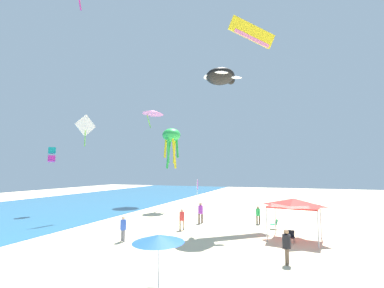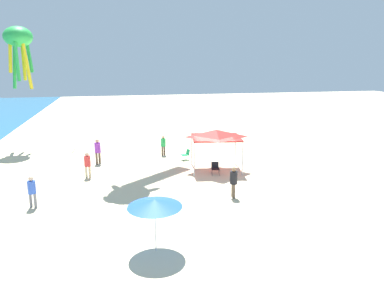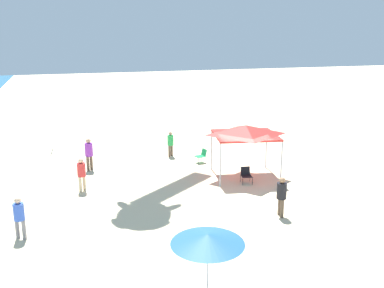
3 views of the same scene
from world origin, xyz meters
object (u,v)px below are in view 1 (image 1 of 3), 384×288
Objects in this scene: folding_chair_right_of_tent at (290,236)px; person_watching_sky at (201,211)px; canopy_tent at (294,203)px; kite_delta_pink at (153,112)px; kite_turtle_black at (221,77)px; person_far_stroller at (123,226)px; kite_box_teal at (52,155)px; beach_umbrella at (158,238)px; person_by_tent at (258,213)px; person_kite_handler at (287,244)px; kite_parafoil_yellow at (252,33)px; kite_octopus_green at (171,137)px; person_beachcomber at (182,218)px; kite_diamond_white at (85,127)px; banner_flag at (197,193)px; folding_chair_near_cooler at (275,223)px.

person_watching_sky reaches higher than folding_chair_right_of_tent.
person_watching_sky is (3.39, 8.13, -1.46)m from canopy_tent.
kite_turtle_black is (-12.37, -13.80, -0.40)m from kite_delta_pink.
kite_box_teal is at bearing -173.03° from person_far_stroller.
beach_umbrella is (-10.33, 5.44, -0.52)m from canopy_tent.
person_far_stroller is 17.37m from kite_box_teal.
person_watching_sky is 5.31m from person_by_tent.
kite_parafoil_yellow is (13.80, 3.12, 19.40)m from person_kite_handler.
kite_parafoil_yellow is at bearing -32.69° from kite_octopus_green.
person_beachcomber reaches higher than folding_chair_right_of_tent.
canopy_tent is 1.65× the size of beach_umbrella.
kite_box_teal reaches higher than folding_chair_right_of_tent.
kite_delta_pink reaches higher than person_by_tent.
kite_box_teal is at bearing -179.25° from folding_chair_right_of_tent.
person_by_tent is 23.32m from kite_delta_pink.
kite_parafoil_yellow is at bearing -53.22° from kite_diamond_white.
kite_delta_pink is 18.54m from kite_turtle_black.
person_watching_sky is 1.11× the size of kite_box_teal.
kite_parafoil_yellow reaches higher than folding_chair_right_of_tent.
kite_box_teal is at bearing 162.17° from kite_parafoil_yellow.
canopy_tent is at bearing -75.95° from person_watching_sky.
kite_delta_pink is at bearing 29.30° from beach_umbrella.
person_by_tent is 12.41m from person_far_stroller.
kite_diamond_white reaches higher than kite_octopus_green.
person_kite_handler is 1.04× the size of person_far_stroller.
banner_flag is 2.29× the size of kite_box_teal.
canopy_tent is 0.74× the size of kite_parafoil_yellow.
banner_flag is at bearing -128.47° from person_beachcomber.
kite_box_teal is (-2.34, 22.96, 5.77)m from person_by_tent.
kite_delta_pink is (12.40, -6.37, 7.18)m from kite_box_teal.
kite_turtle_black is (1.23, -14.35, 4.02)m from kite_diamond_white.
banner_flag is at bearing -44.08° from kite_octopus_green.
kite_delta_pink is (10.06, 16.59, 12.95)m from person_by_tent.
kite_parafoil_yellow reaches higher than kite_delta_pink.
folding_chair_near_cooler is 0.21× the size of kite_turtle_black.
kite_octopus_green reaches higher than folding_chair_near_cooler.
folding_chair_near_cooler is at bearing 25.91° from canopy_tent.
beach_umbrella is 2.74× the size of folding_chair_right_of_tent.
canopy_tent is 0.95× the size of banner_flag.
folding_chair_right_of_tent is at bearing -134.23° from banner_flag.
canopy_tent is 8.93m from person_watching_sky.
folding_chair_near_cooler is 10.61m from banner_flag.
kite_box_teal is at bearing -168.73° from kite_octopus_green.
folding_chair_near_cooler is 0.24× the size of kite_diamond_white.
person_beachcomber is (0.10, 8.67, -1.56)m from canopy_tent.
person_beachcomber reaches higher than person_far_stroller.
person_kite_handler is at bearing -109.95° from kite_parafoil_yellow.
kite_diamond_white is 14.95m from kite_turtle_black.
kite_delta_pink is at bearing 149.03° from folding_chair_right_of_tent.
banner_flag reaches higher than beach_umbrella.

